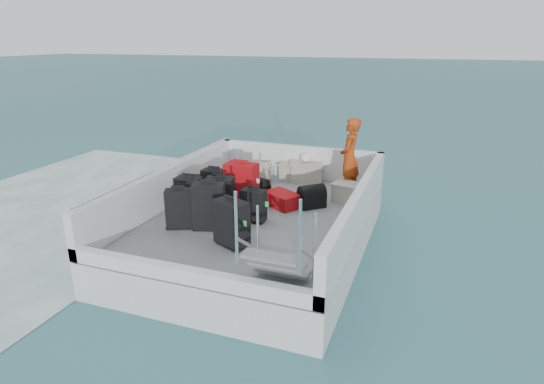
% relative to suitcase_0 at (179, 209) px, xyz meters
% --- Properties ---
extents(ground, '(160.00, 160.00, 0.00)m').
position_rel_suitcase_0_xyz_m(ground, '(0.98, 0.95, -0.94)').
color(ground, '#194D58').
rests_on(ground, ground).
extents(wake_foam, '(10.00, 10.00, 0.00)m').
position_rel_suitcase_0_xyz_m(wake_foam, '(-3.82, 0.95, -0.94)').
color(wake_foam, white).
rests_on(wake_foam, ground).
extents(ferry_hull, '(3.60, 5.00, 0.60)m').
position_rel_suitcase_0_xyz_m(ferry_hull, '(0.98, 0.95, -0.64)').
color(ferry_hull, silver).
rests_on(ferry_hull, ground).
extents(deck, '(3.30, 4.70, 0.02)m').
position_rel_suitcase_0_xyz_m(deck, '(0.98, 0.95, -0.33)').
color(deck, gray).
rests_on(deck, ferry_hull).
extents(deck_fittings, '(3.60, 5.00, 0.90)m').
position_rel_suitcase_0_xyz_m(deck_fittings, '(1.33, 0.62, 0.05)').
color(deck_fittings, silver).
rests_on(deck_fittings, deck).
extents(suitcase_0, '(0.48, 0.39, 0.65)m').
position_rel_suitcase_0_xyz_m(suitcase_0, '(0.00, 0.00, 0.00)').
color(suitcase_0, black).
rests_on(suitcase_0, deck).
extents(suitcase_1, '(0.45, 0.26, 0.67)m').
position_rel_suitcase_0_xyz_m(suitcase_1, '(-0.13, 0.57, 0.01)').
color(suitcase_1, black).
rests_on(suitcase_1, deck).
extents(suitcase_2, '(0.44, 0.26, 0.63)m').
position_rel_suitcase_0_xyz_m(suitcase_2, '(-0.01, 1.26, -0.01)').
color(suitcase_2, black).
rests_on(suitcase_2, deck).
extents(suitcase_3, '(0.57, 0.43, 0.76)m').
position_rel_suitcase_0_xyz_m(suitcase_3, '(0.47, 0.14, 0.06)').
color(suitcase_3, black).
rests_on(suitcase_3, deck).
extents(suitcase_4, '(0.51, 0.36, 0.69)m').
position_rel_suitcase_0_xyz_m(suitcase_4, '(0.40, 0.67, 0.02)').
color(suitcase_4, black).
rests_on(suitcase_4, deck).
extents(suitcase_5, '(0.58, 0.35, 0.79)m').
position_rel_suitcase_0_xyz_m(suitcase_5, '(0.51, 1.33, 0.07)').
color(suitcase_5, '#AC0D15').
rests_on(suitcase_5, deck).
extents(suitcase_6, '(0.58, 0.48, 0.70)m').
position_rel_suitcase_0_xyz_m(suitcase_6, '(1.07, -0.31, 0.02)').
color(suitcase_6, black).
rests_on(suitcase_6, deck).
extents(suitcase_7, '(0.40, 0.24, 0.56)m').
position_rel_suitcase_0_xyz_m(suitcase_7, '(1.02, 0.66, -0.05)').
color(suitcase_7, black).
rests_on(suitcase_7, deck).
extents(suitcase_8, '(0.78, 0.69, 0.26)m').
position_rel_suitcase_0_xyz_m(suitcase_8, '(1.22, 1.51, -0.20)').
color(suitcase_8, '#AC0D15').
rests_on(suitcase_8, deck).
extents(duffel_0, '(0.63, 0.57, 0.32)m').
position_rel_suitcase_0_xyz_m(duffel_0, '(-0.37, 1.65, -0.16)').
color(duffel_0, black).
rests_on(duffel_0, deck).
extents(duffel_1, '(0.53, 0.44, 0.32)m').
position_rel_suitcase_0_xyz_m(duffel_1, '(0.64, 1.77, -0.16)').
color(duffel_1, black).
rests_on(duffel_1, deck).
extents(duffel_2, '(0.55, 0.54, 0.32)m').
position_rel_suitcase_0_xyz_m(duffel_2, '(1.74, 1.66, -0.16)').
color(duffel_2, black).
rests_on(duffel_2, deck).
extents(crate_0, '(0.65, 0.50, 0.36)m').
position_rel_suitcase_0_xyz_m(crate_0, '(0.22, 2.71, -0.15)').
color(crate_0, '#AFAC98').
rests_on(crate_0, deck).
extents(crate_1, '(0.57, 0.40, 0.34)m').
position_rel_suitcase_0_xyz_m(crate_1, '(0.94, 3.12, -0.16)').
color(crate_1, '#AFAC98').
rests_on(crate_1, deck).
extents(crate_2, '(0.76, 0.64, 0.39)m').
position_rel_suitcase_0_xyz_m(crate_2, '(1.20, 3.15, -0.13)').
color(crate_2, '#AFAC98').
rests_on(crate_2, deck).
extents(crate_3, '(0.63, 0.51, 0.34)m').
position_rel_suitcase_0_xyz_m(crate_3, '(2.33, 2.14, -0.16)').
color(crate_3, '#AFAC98').
rests_on(crate_3, deck).
extents(yellow_bag, '(0.28, 0.26, 0.22)m').
position_rel_suitcase_0_xyz_m(yellow_bag, '(2.34, 2.59, -0.21)').
color(yellow_bag, yellow).
rests_on(yellow_bag, deck).
extents(white_bag, '(0.24, 0.24, 0.18)m').
position_rel_suitcase_0_xyz_m(white_bag, '(1.20, 3.15, 0.15)').
color(white_bag, white).
rests_on(white_bag, crate_2).
extents(passenger, '(0.37, 0.56, 1.52)m').
position_rel_suitcase_0_xyz_m(passenger, '(2.23, 2.52, 0.43)').
color(passenger, '#E04E15').
rests_on(passenger, deck).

